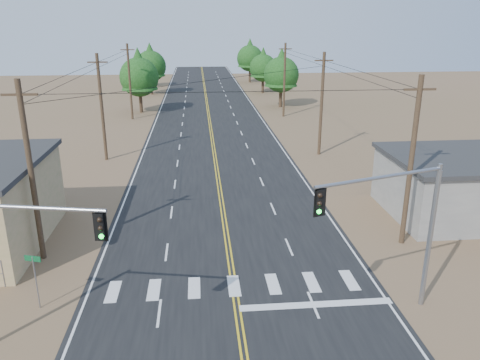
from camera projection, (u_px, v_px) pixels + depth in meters
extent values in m
cube|color=black|center=(216.00, 162.00, 44.38)|extent=(15.00, 200.00, 0.02)
cylinder|color=gray|center=(3.00, 274.00, 23.34)|extent=(0.06, 0.06, 1.50)
cylinder|color=#4C3826|center=(31.00, 174.00, 24.89)|extent=(0.30, 0.30, 10.00)
cube|color=#4C3826|center=(19.00, 95.00, 23.54)|extent=(1.80, 0.12, 0.12)
cylinder|color=#4C3826|center=(102.00, 108.00, 43.75)|extent=(0.30, 0.30, 10.00)
cube|color=#4C3826|center=(97.00, 62.00, 42.40)|extent=(1.80, 0.12, 0.12)
cylinder|color=#4C3826|center=(130.00, 82.00, 62.61)|extent=(0.30, 0.30, 10.00)
cube|color=#4C3826|center=(127.00, 50.00, 61.26)|extent=(1.80, 0.12, 0.12)
cylinder|color=#4C3826|center=(411.00, 163.00, 26.71)|extent=(0.30, 0.30, 10.00)
cube|color=#4C3826|center=(420.00, 89.00, 25.36)|extent=(1.80, 0.12, 0.12)
cylinder|color=#4C3826|center=(321.00, 105.00, 45.57)|extent=(0.30, 0.30, 10.00)
cube|color=#4C3826|center=(324.00, 60.00, 44.22)|extent=(1.80, 0.12, 0.12)
cylinder|color=#4C3826|center=(284.00, 80.00, 64.43)|extent=(0.30, 0.30, 10.00)
cube|color=#4C3826|center=(285.00, 49.00, 63.08)|extent=(1.80, 0.12, 0.12)
cylinder|color=gray|center=(24.00, 207.00, 16.53)|extent=(5.97, 1.38, 0.15)
cube|color=black|center=(100.00, 226.00, 16.43)|extent=(0.37, 0.33, 1.00)
sphere|color=black|center=(100.00, 220.00, 16.18)|extent=(0.18, 0.18, 0.18)
sphere|color=black|center=(101.00, 228.00, 16.28)|extent=(0.18, 0.18, 0.18)
sphere|color=#0CE533|center=(101.00, 236.00, 16.38)|extent=(0.18, 0.18, 0.18)
cylinder|color=gray|center=(430.00, 240.00, 21.09)|extent=(0.23, 0.23, 6.65)
cylinder|color=gray|center=(440.00, 170.00, 20.02)|extent=(0.17, 0.17, 0.57)
cylinder|color=gray|center=(381.00, 177.00, 18.81)|extent=(6.01, 2.10, 0.15)
cube|color=black|center=(320.00, 202.00, 17.94)|extent=(0.40, 0.37, 1.04)
sphere|color=black|center=(320.00, 195.00, 17.67)|extent=(0.19, 0.19, 0.19)
sphere|color=black|center=(320.00, 203.00, 17.78)|extent=(0.19, 0.19, 0.19)
sphere|color=#0CE533|center=(319.00, 212.00, 17.89)|extent=(0.19, 0.19, 0.19)
cylinder|color=gray|center=(36.00, 283.00, 21.43)|extent=(0.06, 0.06, 2.67)
cube|color=#0C552A|center=(32.00, 259.00, 21.04)|extent=(0.78, 0.27, 0.27)
cylinder|color=#3F2D1E|center=(141.00, 101.00, 68.38)|extent=(0.48, 0.48, 3.35)
cone|color=#154213|center=(139.00, 68.00, 66.88)|extent=(5.21, 5.21, 5.96)
sphere|color=#154213|center=(139.00, 77.00, 67.27)|extent=(5.58, 5.58, 5.58)
cylinder|color=#3F2D1E|center=(152.00, 85.00, 85.47)|extent=(0.40, 0.40, 3.32)
cone|color=#154213|center=(150.00, 59.00, 83.99)|extent=(5.16, 5.16, 5.90)
sphere|color=#154213|center=(151.00, 66.00, 84.37)|extent=(5.53, 5.53, 5.53)
cylinder|color=#3F2D1E|center=(147.00, 80.00, 95.83)|extent=(0.45, 0.45, 2.61)
cone|color=#154213|center=(146.00, 62.00, 94.67)|extent=(4.06, 4.06, 4.64)
sphere|color=#154213|center=(146.00, 67.00, 94.97)|extent=(4.35, 4.35, 4.35)
cylinder|color=#3F2D1E|center=(281.00, 96.00, 72.83)|extent=(0.50, 0.50, 3.25)
cone|color=#154213|center=(281.00, 67.00, 71.38)|extent=(5.05, 5.05, 5.77)
sphere|color=#154213|center=(281.00, 75.00, 71.76)|extent=(5.41, 5.41, 5.41)
cylinder|color=#3F2D1E|center=(263.00, 85.00, 87.47)|extent=(0.48, 0.48, 3.00)
cone|color=#154213|center=(263.00, 62.00, 86.13)|extent=(4.66, 4.66, 5.33)
sphere|color=#154213|center=(263.00, 68.00, 86.48)|extent=(4.99, 4.99, 4.99)
cylinder|color=#3F2D1E|center=(250.00, 75.00, 102.54)|extent=(0.44, 0.44, 3.37)
cone|color=#154213|center=(250.00, 52.00, 101.04)|extent=(5.24, 5.24, 5.99)
sphere|color=#154213|center=(250.00, 58.00, 101.43)|extent=(5.61, 5.61, 5.61)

